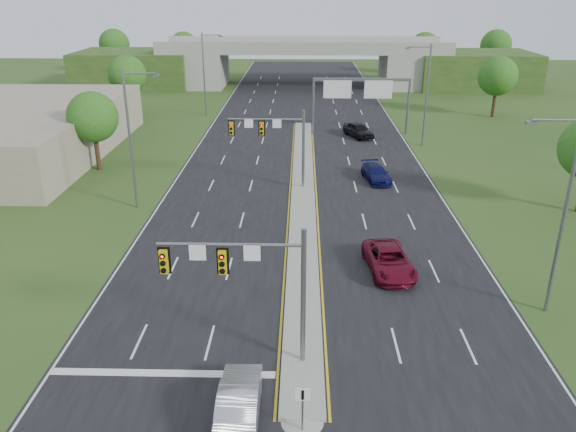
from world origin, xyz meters
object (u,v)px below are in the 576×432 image
(keep_right_sign, at_px, (303,402))
(sign_gantry, at_px, (360,91))
(signal_mast_near, at_px, (253,275))
(car_silver, at_px, (239,399))
(car_far_b, at_px, (376,173))
(overpass, at_px, (303,66))
(car_far_a, at_px, (389,260))
(car_far_c, at_px, (358,130))
(signal_mast_far, at_px, (277,136))

(keep_right_sign, height_order, sign_gantry, sign_gantry)
(signal_mast_near, height_order, car_silver, signal_mast_near)
(signal_mast_near, height_order, car_far_b, signal_mast_near)
(car_silver, bearing_deg, signal_mast_near, -96.45)
(car_far_b, bearing_deg, signal_mast_near, -118.28)
(signal_mast_near, bearing_deg, overpass, 88.38)
(sign_gantry, distance_m, overpass, 35.75)
(car_far_a, bearing_deg, car_far_b, 79.88)
(car_far_b, height_order, car_far_c, car_far_c)
(signal_mast_far, xyz_separation_m, car_far_a, (7.67, -15.55, -3.94))
(overpass, xyz_separation_m, car_far_a, (5.40, -70.62, -2.77))
(car_far_a, height_order, car_far_c, car_far_c)
(signal_mast_near, distance_m, keep_right_sign, 5.94)
(signal_mast_near, bearing_deg, car_far_b, 71.76)
(signal_mast_near, distance_m, signal_mast_far, 25.00)
(car_far_a, distance_m, car_far_b, 17.91)
(car_far_a, bearing_deg, signal_mast_far, 110.40)
(sign_gantry, bearing_deg, signal_mast_near, -101.25)
(car_far_a, bearing_deg, sign_gantry, 82.09)
(keep_right_sign, relative_size, car_far_a, 0.40)
(sign_gantry, distance_m, car_far_b, 18.25)
(car_far_a, xyz_separation_m, car_far_c, (1.15, 34.02, 0.07))
(signal_mast_near, xyz_separation_m, car_far_c, (8.81, 43.48, -3.86))
(car_silver, bearing_deg, overpass, -92.38)
(signal_mast_far, bearing_deg, sign_gantry, 65.89)
(overpass, height_order, car_far_c, overpass)
(sign_gantry, distance_m, car_silver, 49.61)
(signal_mast_near, relative_size, signal_mast_far, 1.00)
(keep_right_sign, bearing_deg, car_far_c, 82.22)
(signal_mast_near, height_order, sign_gantry, signal_mast_near)
(signal_mast_far, distance_m, sign_gantry, 21.91)
(signal_mast_near, bearing_deg, signal_mast_far, 90.00)
(keep_right_sign, xyz_separation_m, car_silver, (-2.63, 0.92, -0.71))
(signal_mast_near, bearing_deg, keep_right_sign, -63.06)
(signal_mast_near, relative_size, overpass, 0.09)
(signal_mast_near, distance_m, car_far_b, 29.03)
(car_silver, relative_size, car_far_a, 0.86)
(signal_mast_near, bearing_deg, car_far_a, 50.96)
(car_far_a, xyz_separation_m, car_far_b, (1.33, 17.86, -0.07))
(signal_mast_near, relative_size, keep_right_sign, 3.18)
(car_silver, bearing_deg, car_far_c, -101.63)
(signal_mast_far, xyz_separation_m, car_far_c, (8.81, 18.48, -3.86))
(overpass, height_order, car_silver, overpass)
(signal_mast_far, relative_size, car_far_c, 1.42)
(signal_mast_far, distance_m, car_far_b, 10.12)
(signal_mast_far, distance_m, car_silver, 28.81)
(car_silver, relative_size, car_far_c, 0.97)
(sign_gantry, height_order, car_far_c, sign_gantry)
(signal_mast_far, distance_m, keep_right_sign, 29.71)
(sign_gantry, bearing_deg, car_far_a, -92.06)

